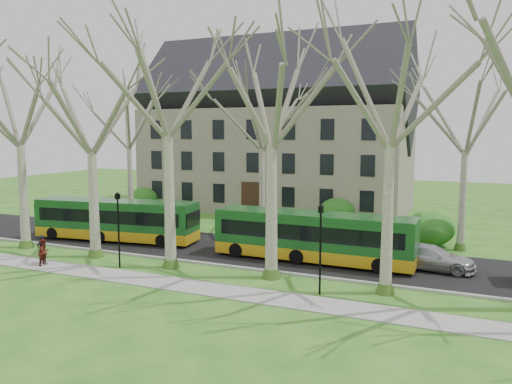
% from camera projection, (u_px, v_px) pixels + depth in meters
% --- Properties ---
extents(ground, '(120.00, 120.00, 0.00)m').
position_uv_depth(ground, '(219.00, 275.00, 27.46)').
color(ground, '#28671D').
rests_on(ground, ground).
extents(sidewalk, '(70.00, 2.00, 0.06)m').
position_uv_depth(sidewalk, '(196.00, 287.00, 25.18)').
color(sidewalk, gray).
rests_on(sidewalk, ground).
extents(road, '(80.00, 8.00, 0.06)m').
position_uv_depth(road, '(259.00, 252.00, 32.46)').
color(road, black).
rests_on(road, ground).
extents(curb, '(80.00, 0.25, 0.14)m').
position_uv_depth(curb, '(232.00, 267.00, 28.81)').
color(curb, '#A5A39E').
rests_on(curb, ground).
extents(building, '(26.50, 12.20, 16.00)m').
position_uv_depth(building, '(276.00, 129.00, 50.69)').
color(building, gray).
rests_on(building, ground).
extents(tree_row_verge, '(49.00, 7.00, 14.00)m').
position_uv_depth(tree_row_verge, '(221.00, 147.00, 26.88)').
color(tree_row_verge, gray).
rests_on(tree_row_verge, ground).
extents(tree_row_far, '(33.00, 7.00, 12.00)m').
position_uv_depth(tree_row_far, '(272.00, 156.00, 37.27)').
color(tree_row_far, gray).
rests_on(tree_row_far, ground).
extents(lamp_row, '(36.22, 0.22, 4.30)m').
position_uv_depth(lamp_row, '(210.00, 232.00, 26.23)').
color(lamp_row, black).
rests_on(lamp_row, ground).
extents(hedges, '(30.60, 8.60, 2.00)m').
position_uv_depth(hedges, '(248.00, 213.00, 41.92)').
color(hedges, '#28611B').
rests_on(hedges, ground).
extents(bus_lead, '(12.15, 3.96, 2.98)m').
position_uv_depth(bus_lead, '(116.00, 220.00, 35.74)').
color(bus_lead, '#164F1D').
rests_on(bus_lead, road).
extents(bus_follow, '(12.12, 2.69, 3.02)m').
position_uv_depth(bus_follow, '(313.00, 236.00, 30.01)').
color(bus_follow, '#164F1D').
rests_on(bus_follow, road).
extents(sedan, '(4.92, 2.30, 1.39)m').
position_uv_depth(sedan, '(431.00, 257.00, 28.22)').
color(sedan, '#B2B3B7').
rests_on(sedan, road).
extents(pedestrian_a, '(0.46, 0.65, 1.70)m').
position_uv_depth(pedestrian_a, '(42.00, 249.00, 29.50)').
color(pedestrian_a, black).
rests_on(pedestrian_a, sidewalk).
extents(pedestrian_b, '(0.72, 0.85, 1.55)m').
position_uv_depth(pedestrian_b, '(44.00, 252.00, 29.12)').
color(pedestrian_b, '#581914').
rests_on(pedestrian_b, sidewalk).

